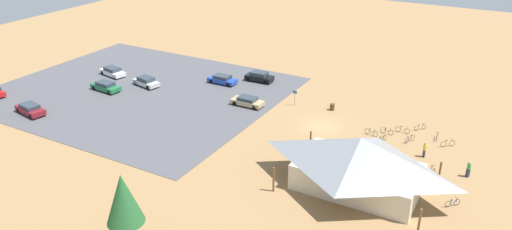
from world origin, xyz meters
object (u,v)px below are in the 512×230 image
object	(u,v)px
car_black_mid_lot	(259,77)
car_tan_second_row	(247,101)
bicycle_yellow_lone_east	(448,144)
car_silver_far_end	(146,82)
bicycle_purple_near_porch	(410,139)
bicycle_blue_trailside	(453,203)
bike_pavilion	(359,161)
bicycle_orange_by_bin	(403,130)
visitor_near_lot	(469,169)
car_maroon_front_row	(30,109)
bicycle_silver_edge_south	(420,127)
car_green_aisle_side	(106,86)
bicycle_white_near_sign	(433,171)
lot_sign	(295,96)
trash_bin	(332,107)
bicycle_green_front_row	(371,132)
bicycle_black_yard_right	(381,139)
visitor_crossing_yard	(425,149)
pine_center	(123,199)
bicycle_red_mid_cluster	(387,131)
car_blue_near_entry	(222,79)
bicycle_teal_lone_west	(437,137)

from	to	relation	value
car_black_mid_lot	car_tan_second_row	distance (m)	9.46
bicycle_yellow_lone_east	car_silver_far_end	xyz separation A→B (m)	(42.24, 2.00, 0.34)
bicycle_purple_near_porch	bicycle_blue_trailside	xyz separation A→B (m)	(-6.42, 10.91, -0.03)
bike_pavilion	bicycle_orange_by_bin	size ratio (longest dim) A/B	8.02
car_black_mid_lot	visitor_near_lot	world-z (taller)	visitor_near_lot
bicycle_orange_by_bin	car_black_mid_lot	xyz separation A→B (m)	(23.29, -6.83, 0.41)
car_maroon_front_row	visitor_near_lot	world-z (taller)	visitor_near_lot
bicycle_silver_edge_south	car_green_aisle_side	bearing A→B (deg)	12.13
car_silver_far_end	visitor_near_lot	size ratio (longest dim) A/B	2.60
car_black_mid_lot	bicycle_white_near_sign	bearing A→B (deg)	152.26
bicycle_white_near_sign	car_silver_far_end	bearing A→B (deg)	-6.85
bicycle_blue_trailside	bicycle_orange_by_bin	bearing A→B (deg)	-59.11
bicycle_orange_by_bin	car_maroon_front_row	size ratio (longest dim) A/B	0.36
lot_sign	trash_bin	bearing A→B (deg)	-169.21
lot_sign	bicycle_green_front_row	xyz separation A→B (m)	(-11.71, 3.69, -1.05)
bicycle_black_yard_right	car_tan_second_row	world-z (taller)	car_tan_second_row
bicycle_orange_by_bin	visitor_crossing_yard	size ratio (longest dim) A/B	0.98
bicycle_black_yard_right	bicycle_purple_near_porch	bearing A→B (deg)	-151.74
bicycle_silver_edge_south	bicycle_blue_trailside	distance (m)	15.90
bicycle_black_yard_right	car_green_aisle_side	xyz separation A→B (m)	(39.23, 3.80, 0.37)
bike_pavilion	pine_center	xyz separation A→B (m)	(13.40, 17.10, 1.41)
lot_sign	bicycle_red_mid_cluster	size ratio (longest dim) A/B	1.35
lot_sign	visitor_crossing_yard	distance (m)	19.20
bicycle_blue_trailside	car_blue_near_entry	xyz separation A→B (m)	(35.37, -16.20, 0.34)
pine_center	bicycle_purple_near_porch	size ratio (longest dim) A/B	4.08
car_tan_second_row	car_maroon_front_row	bearing A→B (deg)	34.68
bicycle_white_near_sign	visitor_near_lot	world-z (taller)	visitor_near_lot
bicycle_green_front_row	car_tan_second_row	distance (m)	17.13
bicycle_green_front_row	bike_pavilion	bearing A→B (deg)	100.37
bicycle_orange_by_bin	car_black_mid_lot	world-z (taller)	car_black_mid_lot
visitor_near_lot	car_tan_second_row	bearing A→B (deg)	-9.43
bicycle_white_near_sign	visitor_near_lot	size ratio (longest dim) A/B	0.91
bicycle_silver_edge_south	bicycle_yellow_lone_east	bearing A→B (deg)	142.21
bike_pavilion	car_tan_second_row	bearing A→B (deg)	-32.33
car_tan_second_row	visitor_near_lot	size ratio (longest dim) A/B	2.53
bicycle_purple_near_porch	car_maroon_front_row	size ratio (longest dim) A/B	0.34
bike_pavilion	visitor_crossing_yard	distance (m)	10.68
bicycle_green_front_row	visitor_crossing_yard	distance (m)	6.95
bicycle_blue_trailside	visitor_near_lot	size ratio (longest dim) A/B	0.69
bicycle_silver_edge_south	bicycle_white_near_sign	xyz separation A→B (m)	(-3.44, 9.88, 0.04)
car_tan_second_row	car_black_mid_lot	bearing A→B (deg)	-70.83
trash_bin	bicycle_blue_trailside	bearing A→B (deg)	139.23
car_green_aisle_side	car_maroon_front_row	distance (m)	11.04
pine_center	bicycle_blue_trailside	bearing A→B (deg)	-139.99
pine_center	bicycle_orange_by_bin	size ratio (longest dim) A/B	3.83
lot_sign	bicycle_blue_trailside	distance (m)	26.58
bicycle_yellow_lone_east	car_green_aisle_side	size ratio (longest dim) A/B	0.29
bicycle_blue_trailside	visitor_crossing_yard	size ratio (longest dim) A/B	0.68
bicycle_yellow_lone_east	bicycle_teal_lone_west	world-z (taller)	bicycle_yellow_lone_east
bicycle_blue_trailside	car_blue_near_entry	world-z (taller)	car_blue_near_entry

